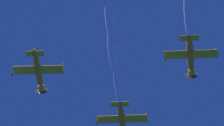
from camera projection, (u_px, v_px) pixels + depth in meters
name	position (u px, v px, depth m)	size (l,w,h in m)	color
airplane_lead	(122.00, 121.00, 89.56)	(9.38, 8.39, 2.88)	orange
airplane_left_wingman	(38.00, 72.00, 86.87)	(9.27, 8.39, 3.03)	orange
airplane_right_wingman	(190.00, 57.00, 85.21)	(9.31, 8.40, 2.99)	orange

